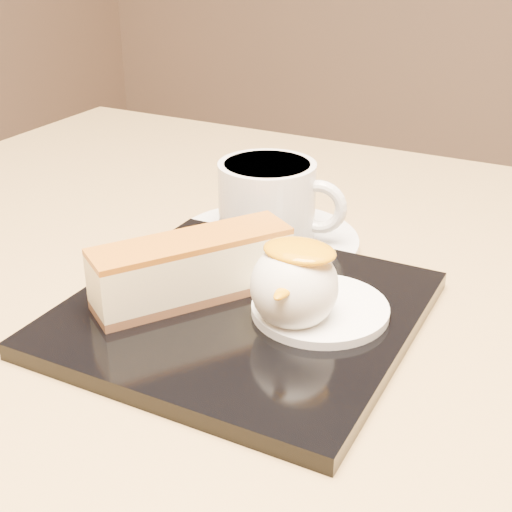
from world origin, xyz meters
The scene contains 9 objects.
table centered at (0.00, 0.00, 0.56)m, with size 0.80×0.80×0.72m.
dessert_plate centered at (0.06, -0.02, 0.73)m, with size 0.22×0.22×0.01m, color black.
cheesecake centered at (0.02, -0.02, 0.75)m, with size 0.11×0.13×0.04m.
cream_smear centered at (0.11, 0.00, 0.73)m, with size 0.09×0.09×0.01m, color white.
ice_cream_scoop centered at (0.10, -0.02, 0.76)m, with size 0.06×0.06×0.06m, color white.
mango_sauce centered at (0.10, -0.02, 0.78)m, with size 0.05×0.04×0.01m, color orange.
mint_sprig centered at (0.08, 0.02, 0.74)m, with size 0.03×0.02×0.00m.
saucer centered at (0.02, 0.09, 0.72)m, with size 0.15×0.15×0.01m, color white.
coffee_cup centered at (0.02, 0.09, 0.76)m, with size 0.10×0.08×0.06m.
Camera 1 is at (0.26, -0.38, 0.97)m, focal length 50.00 mm.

